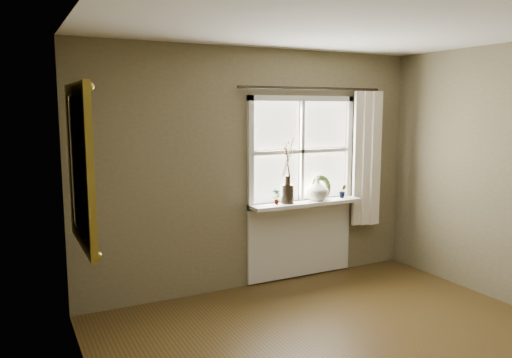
{
  "coord_description": "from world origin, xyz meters",
  "views": [
    {
      "loc": [
        -2.46,
        -2.55,
        1.96
      ],
      "look_at": [
        -0.37,
        1.55,
        1.31
      ],
      "focal_mm": 35.0,
      "sensor_mm": 36.0,
      "label": 1
    }
  ],
  "objects_px": {
    "wreath": "(321,190)",
    "gilt_mirror": "(79,166)",
    "cream_vase": "(317,189)",
    "dark_jug": "(287,194)"
  },
  "relations": [
    {
      "from": "wreath",
      "to": "dark_jug",
      "type": "bearing_deg",
      "value": 172.64
    },
    {
      "from": "cream_vase",
      "to": "wreath",
      "type": "distance_m",
      "value": 0.09
    },
    {
      "from": "wreath",
      "to": "gilt_mirror",
      "type": "height_order",
      "value": "gilt_mirror"
    },
    {
      "from": "dark_jug",
      "to": "wreath",
      "type": "relative_size",
      "value": 0.73
    },
    {
      "from": "cream_vase",
      "to": "wreath",
      "type": "bearing_deg",
      "value": 26.34
    },
    {
      "from": "gilt_mirror",
      "to": "wreath",
      "type": "bearing_deg",
      "value": 16.77
    },
    {
      "from": "dark_jug",
      "to": "cream_vase",
      "type": "bearing_deg",
      "value": 0.0
    },
    {
      "from": "dark_jug",
      "to": "gilt_mirror",
      "type": "bearing_deg",
      "value": -160.87
    },
    {
      "from": "dark_jug",
      "to": "gilt_mirror",
      "type": "xyz_separation_m",
      "value": [
        -2.27,
        -0.79,
        0.51
      ]
    },
    {
      "from": "cream_vase",
      "to": "gilt_mirror",
      "type": "height_order",
      "value": "gilt_mirror"
    }
  ]
}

